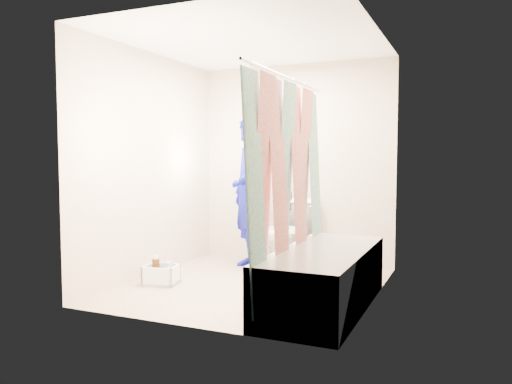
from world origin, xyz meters
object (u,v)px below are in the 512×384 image
at_px(plumber, 250,193).
at_px(cleaning_caddy, 162,276).
at_px(toilet, 289,234).
at_px(bathtub, 324,277).

bearing_deg(plumber, cleaning_caddy, -68.56).
distance_m(toilet, plumber, 0.65).
height_order(bathtub, cleaning_caddy, bathtub).
height_order(bathtub, toilet, toilet).
bearing_deg(cleaning_caddy, plumber, 52.45).
bearing_deg(toilet, bathtub, -51.94).
xyz_separation_m(bathtub, plumber, (-1.19, 1.12, 0.61)).
bearing_deg(bathtub, plumber, 136.72).
xyz_separation_m(toilet, plumber, (-0.41, -0.17, 0.48)).
xyz_separation_m(plumber, cleaning_caddy, (-0.51, -1.02, -0.78)).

